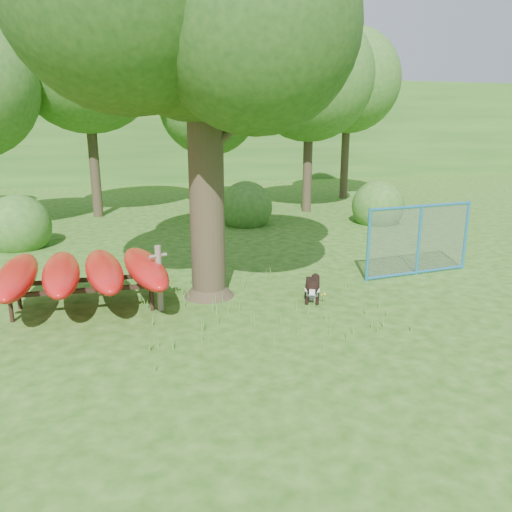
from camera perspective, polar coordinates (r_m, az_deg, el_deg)
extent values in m
plane|color=#224E0F|center=(8.54, 0.86, -8.61)|extent=(80.00, 80.00, 0.00)
cylinder|color=#32291B|center=(9.72, -5.74, 10.41)|extent=(0.74, 0.74, 5.31)
cone|color=#32291B|center=(10.19, -5.40, -3.11)|extent=(1.11, 1.11, 0.53)
sphere|color=#1C3F12|center=(10.94, 1.17, 24.94)|extent=(3.82, 3.82, 3.82)
sphere|color=#1C3F12|center=(8.77, -0.03, 24.62)|extent=(3.40, 3.40, 3.40)
cylinder|color=#32291B|center=(9.88, -2.17, 14.86)|extent=(1.44, 0.82, 1.13)
cylinder|color=#32291B|center=(9.78, -9.42, 17.17)|extent=(1.21, 0.67, 1.09)
cylinder|color=#665C4C|center=(9.43, -11.00, -2.52)|extent=(0.15, 0.15, 1.25)
cylinder|color=#665C4C|center=(9.31, -11.14, 0.03)|extent=(0.34, 0.19, 0.07)
cylinder|color=black|center=(9.84, -26.21, -5.51)|extent=(0.08, 0.08, 0.47)
cylinder|color=black|center=(9.57, -11.81, -4.78)|extent=(0.08, 0.08, 0.47)
cylinder|color=black|center=(10.44, -25.46, -4.28)|extent=(0.08, 0.08, 0.47)
cylinder|color=black|center=(10.19, -11.94, -3.56)|extent=(0.08, 0.08, 0.47)
cube|color=black|center=(9.55, -19.23, -3.76)|extent=(2.82, 0.17, 0.08)
cube|color=black|center=(10.17, -18.90, -2.60)|extent=(2.82, 0.17, 0.08)
ellipsoid|color=red|center=(9.97, -25.63, -2.06)|extent=(0.76, 2.84, 0.45)
ellipsoid|color=red|center=(9.83, -21.36, -1.82)|extent=(0.85, 2.86, 0.45)
ellipsoid|color=red|center=(9.75, -17.00, -1.57)|extent=(0.95, 2.87, 0.45)
ellipsoid|color=red|center=(9.73, -12.59, -1.31)|extent=(1.05, 2.88, 0.45)
cube|color=black|center=(10.32, 6.47, -3.69)|extent=(0.56, 0.81, 0.26)
cube|color=white|center=(10.02, 6.44, -4.34)|extent=(0.28, 0.23, 0.24)
sphere|color=black|center=(9.77, 6.46, -3.57)|extent=(0.28, 0.28, 0.28)
cube|color=white|center=(9.66, 6.44, -4.06)|extent=(0.16, 0.18, 0.10)
sphere|color=white|center=(9.76, 5.93, -3.84)|extent=(0.13, 0.13, 0.13)
sphere|color=white|center=(9.76, 6.96, -3.87)|extent=(0.13, 0.13, 0.13)
cone|color=black|center=(9.76, 6.04, -2.62)|extent=(0.15, 0.15, 0.14)
cone|color=black|center=(9.76, 6.94, -2.65)|extent=(0.12, 0.13, 0.14)
cylinder|color=black|center=(9.89, 5.84, -4.99)|extent=(0.20, 0.33, 0.08)
cylinder|color=black|center=(9.89, 6.99, -5.03)|extent=(0.20, 0.33, 0.08)
sphere|color=black|center=(10.69, 6.82, -2.43)|extent=(0.17, 0.17, 0.17)
torus|color=#184DB4|center=(9.87, 6.46, -3.77)|extent=(0.28, 0.18, 0.27)
cylinder|color=#2A8AC7|center=(11.21, 12.71, 1.20)|extent=(0.08, 0.08, 1.64)
cylinder|color=#2A8AC7|center=(12.02, 18.14, 1.74)|extent=(0.08, 0.08, 1.64)
cylinder|color=#2A8AC7|center=(12.92, 22.84, 2.19)|extent=(0.08, 0.08, 1.64)
cylinder|color=#2A8AC7|center=(11.87, 18.44, 5.42)|extent=(2.73, 0.35, 0.06)
cylinder|color=#2A8AC7|center=(12.21, 17.84, -1.80)|extent=(2.73, 0.35, 0.06)
plane|color=gray|center=(12.02, 18.14, 1.74)|extent=(2.72, 0.29, 2.73)
cylinder|color=#52882C|center=(9.84, 7.73, -4.91)|extent=(0.02, 0.02, 0.19)
sphere|color=gold|center=(9.81, 7.75, -4.39)|extent=(0.03, 0.03, 0.03)
sphere|color=gold|center=(9.84, 7.83, -4.26)|extent=(0.03, 0.03, 0.03)
sphere|color=gold|center=(9.81, 7.51, -4.43)|extent=(0.03, 0.03, 0.03)
sphere|color=gold|center=(9.80, 7.95, -4.41)|extent=(0.03, 0.03, 0.03)
sphere|color=gold|center=(9.78, 7.76, -4.39)|extent=(0.03, 0.03, 0.03)
cylinder|color=#32291B|center=(19.55, -18.15, 11.92)|extent=(0.36, 0.36, 5.25)
sphere|color=#2E601F|center=(19.65, -18.90, 20.66)|extent=(5.20, 5.20, 5.20)
cylinder|color=#32291B|center=(20.90, -5.27, 10.81)|extent=(0.36, 0.36, 3.85)
sphere|color=#2E601F|center=(20.86, -5.42, 16.85)|extent=(4.00, 4.00, 4.00)
cylinder|color=#32291B|center=(19.89, 5.96, 11.90)|extent=(0.36, 0.36, 4.76)
sphere|color=#2E601F|center=(19.94, 6.18, 19.73)|extent=(4.80, 4.80, 4.80)
cylinder|color=#32291B|center=(23.83, 10.18, 12.41)|extent=(0.36, 0.36, 4.90)
sphere|color=#2E601F|center=(23.88, 10.50, 19.13)|extent=(4.60, 4.60, 4.60)
sphere|color=#2E601F|center=(15.65, -25.31, 0.89)|extent=(1.80, 1.80, 1.80)
sphere|color=#2E601F|center=(18.11, 13.64, 3.67)|extent=(1.80, 1.80, 1.80)
sphere|color=#2E601F|center=(17.38, -1.12, 3.62)|extent=(1.80, 1.80, 1.80)
cube|color=#2E601F|center=(35.58, -12.24, 13.96)|extent=(80.00, 12.00, 6.00)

